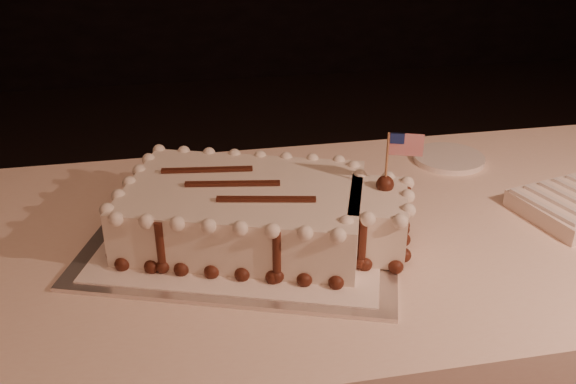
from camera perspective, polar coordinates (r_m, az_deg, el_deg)
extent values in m
cube|color=#FFDBC5|center=(1.48, 8.39, -15.34)|extent=(2.40, 0.80, 0.75)
cube|color=silver|center=(1.18, -3.81, -4.02)|extent=(0.66, 0.57, 0.01)
cube|color=white|center=(1.18, -3.82, -3.81)|extent=(0.59, 0.52, 0.00)
cube|color=white|center=(1.16, -3.90, -1.67)|extent=(0.48, 0.40, 0.10)
cube|color=white|center=(1.13, 7.91, -2.49)|extent=(0.15, 0.18, 0.10)
sphere|color=#491E12|center=(1.12, -14.53, -6.24)|extent=(0.03, 0.03, 0.03)
sphere|color=#491E12|center=(1.10, -12.04, -6.52)|extent=(0.03, 0.03, 0.03)
sphere|color=#491E12|center=(1.08, -9.46, -6.79)|extent=(0.03, 0.03, 0.03)
sphere|color=#491E12|center=(1.07, -6.81, -7.06)|extent=(0.03, 0.03, 0.03)
sphere|color=#491E12|center=(1.06, -4.10, -7.32)|extent=(0.03, 0.03, 0.03)
sphere|color=#491E12|center=(1.05, -1.34, -7.56)|extent=(0.03, 0.03, 0.03)
sphere|color=#491E12|center=(1.04, 1.47, -7.79)|extent=(0.03, 0.03, 0.03)
sphere|color=#491E12|center=(1.04, 4.31, -8.01)|extent=(0.03, 0.03, 0.03)
sphere|color=#491E12|center=(1.07, 5.01, -6.78)|extent=(0.03, 0.03, 0.03)
sphere|color=#491E12|center=(1.09, 6.85, -6.39)|extent=(0.03, 0.03, 0.03)
sphere|color=#491E12|center=(1.09, 9.56, -6.56)|extent=(0.03, 0.03, 0.03)
sphere|color=#491E12|center=(1.12, 10.26, -5.55)|extent=(0.03, 0.03, 0.03)
sphere|color=#491E12|center=(1.17, 10.22, -4.19)|extent=(0.03, 0.03, 0.03)
sphere|color=#491E12|center=(1.21, 10.19, -2.94)|extent=(0.03, 0.03, 0.03)
sphere|color=#491E12|center=(1.22, 8.61, -2.42)|extent=(0.03, 0.03, 0.03)
sphere|color=#491E12|center=(1.22, 6.21, -2.26)|extent=(0.03, 0.03, 0.03)
sphere|color=#491E12|center=(1.26, 5.66, -1.39)|extent=(0.03, 0.03, 0.03)
sphere|color=#491E12|center=(1.28, 4.39, -0.84)|extent=(0.03, 0.03, 0.03)
sphere|color=#491E12|center=(1.28, 2.10, -0.68)|extent=(0.03, 0.03, 0.03)
sphere|color=#491E12|center=(1.29, -0.17, -0.53)|extent=(0.03, 0.03, 0.03)
sphere|color=#491E12|center=(1.29, -2.42, -0.38)|extent=(0.03, 0.03, 0.03)
sphere|color=#491E12|center=(1.30, -4.64, -0.22)|extent=(0.03, 0.03, 0.03)
sphere|color=#491E12|center=(1.32, -6.82, -0.07)|extent=(0.03, 0.03, 0.03)
sphere|color=#491E12|center=(1.33, -8.96, 0.07)|extent=(0.03, 0.03, 0.03)
sphere|color=#491E12|center=(1.34, -11.06, 0.22)|extent=(0.03, 0.03, 0.03)
sphere|color=#491E12|center=(1.31, -11.92, -0.66)|extent=(0.03, 0.03, 0.03)
sphere|color=#491E12|center=(1.27, -12.67, -1.73)|extent=(0.03, 0.03, 0.03)
sphere|color=#491E12|center=(1.23, -13.48, -2.88)|extent=(0.03, 0.03, 0.03)
sphere|color=#491E12|center=(1.18, -14.34, -4.10)|extent=(0.03, 0.03, 0.03)
sphere|color=#491E12|center=(1.14, -15.26, -5.41)|extent=(0.03, 0.03, 0.03)
sphere|color=white|center=(1.07, -15.07, -2.33)|extent=(0.03, 0.03, 0.03)
sphere|color=white|center=(1.05, -12.49, -2.56)|extent=(0.03, 0.03, 0.03)
sphere|color=white|center=(1.04, -9.82, -2.79)|extent=(0.03, 0.03, 0.03)
sphere|color=white|center=(1.02, -7.08, -3.02)|extent=(0.03, 0.03, 0.03)
sphere|color=white|center=(1.01, -4.26, -3.24)|extent=(0.03, 0.03, 0.03)
sphere|color=white|center=(1.00, -1.39, -3.46)|extent=(0.03, 0.03, 0.03)
sphere|color=white|center=(1.00, 1.53, -3.68)|extent=(0.03, 0.03, 0.03)
sphere|color=white|center=(0.99, 4.48, -3.89)|extent=(0.03, 0.03, 0.03)
sphere|color=white|center=(1.03, 5.20, -2.75)|extent=(0.03, 0.03, 0.03)
sphere|color=white|center=(1.04, 7.11, -2.39)|extent=(0.03, 0.03, 0.03)
sphere|color=white|center=(1.04, 9.92, -2.57)|extent=(0.03, 0.03, 0.03)
sphere|color=white|center=(1.08, 10.64, -1.64)|extent=(0.03, 0.03, 0.03)
sphere|color=white|center=(1.12, 10.58, -0.39)|extent=(0.03, 0.03, 0.03)
sphere|color=white|center=(1.17, 10.53, 0.76)|extent=(0.03, 0.03, 0.03)
sphere|color=white|center=(1.18, 8.90, 1.25)|extent=(0.03, 0.03, 0.03)
sphere|color=white|center=(1.18, 6.42, 1.42)|extent=(0.03, 0.03, 0.03)
sphere|color=white|center=(1.22, 5.85, 2.22)|extent=(0.03, 0.03, 0.03)
sphere|color=white|center=(1.24, 4.53, 2.72)|extent=(0.03, 0.03, 0.03)
sphere|color=white|center=(1.24, 2.17, 2.87)|extent=(0.03, 0.03, 0.03)
sphere|color=white|center=(1.25, -0.17, 3.02)|extent=(0.03, 0.03, 0.03)
sphere|color=white|center=(1.26, -2.50, 3.15)|extent=(0.03, 0.03, 0.03)
sphere|color=white|center=(1.27, -4.78, 3.28)|extent=(0.03, 0.03, 0.03)
sphere|color=white|center=(1.28, -7.03, 3.40)|extent=(0.03, 0.03, 0.03)
sphere|color=white|center=(1.29, -9.24, 3.52)|extent=(0.03, 0.03, 0.03)
sphere|color=white|center=(1.31, -11.39, 3.62)|extent=(0.03, 0.03, 0.03)
sphere|color=white|center=(1.27, -12.29, 2.82)|extent=(0.03, 0.03, 0.03)
sphere|color=white|center=(1.23, -13.08, 1.83)|extent=(0.03, 0.03, 0.03)
sphere|color=white|center=(1.19, -13.92, 0.78)|extent=(0.03, 0.03, 0.03)
sphere|color=white|center=(1.14, -14.83, -0.36)|extent=(0.03, 0.03, 0.03)
sphere|color=white|center=(1.10, -15.81, -1.58)|extent=(0.03, 0.03, 0.03)
cylinder|color=#491E12|center=(1.07, -11.28, -4.76)|extent=(0.01, 0.01, 0.09)
sphere|color=#491E12|center=(1.09, -11.09, -6.52)|extent=(0.02, 0.02, 0.02)
cylinder|color=#491E12|center=(1.03, -1.01, -5.68)|extent=(0.01, 0.01, 0.09)
sphere|color=#491E12|center=(1.05, -0.99, -7.49)|extent=(0.02, 0.02, 0.02)
cylinder|color=#491E12|center=(1.07, 6.62, -4.50)|extent=(0.01, 0.01, 0.09)
sphere|color=#491E12|center=(1.09, 6.51, -6.27)|extent=(0.02, 0.02, 0.02)
cylinder|color=#491E12|center=(1.17, 10.37, -1.64)|extent=(0.01, 0.01, 0.09)
sphere|color=#491E12|center=(1.19, 10.21, -3.31)|extent=(0.02, 0.02, 0.02)
cylinder|color=#491E12|center=(1.25, 5.80, 0.70)|extent=(0.01, 0.01, 0.09)
sphere|color=#491E12|center=(1.27, 5.72, -0.89)|extent=(0.02, 0.02, 0.02)
cylinder|color=#491E12|center=(1.28, -2.74, 1.30)|extent=(0.01, 0.01, 0.09)
sphere|color=#491E12|center=(1.29, -2.70, -0.27)|extent=(0.02, 0.02, 0.02)
cylinder|color=#491E12|center=(1.32, -10.95, 1.81)|extent=(0.01, 0.01, 0.09)
sphere|color=#491E12|center=(1.34, -10.81, 0.28)|extent=(0.02, 0.02, 0.02)
cylinder|color=#491E12|center=(1.18, -14.23, -1.89)|extent=(0.01, 0.01, 0.09)
sphere|color=#491E12|center=(1.20, -14.02, -3.54)|extent=(0.02, 0.02, 0.02)
cube|color=#491E12|center=(1.19, -7.21, 1.99)|extent=(0.17, 0.03, 0.01)
cube|color=#491E12|center=(1.14, -4.96, 0.76)|extent=(0.17, 0.04, 0.01)
cube|color=#491E12|center=(1.08, -1.95, -0.63)|extent=(0.17, 0.04, 0.01)
sphere|color=#491E12|center=(1.13, 8.62, 0.68)|extent=(0.03, 0.03, 0.03)
cylinder|color=#B1744C|center=(1.12, 8.75, 2.40)|extent=(0.00, 0.00, 0.12)
cube|color=red|center=(1.10, 10.49, 4.16)|extent=(0.06, 0.02, 0.04)
cube|color=navy|center=(1.10, 9.70, 4.73)|extent=(0.02, 0.01, 0.02)
cube|color=white|center=(1.31, 21.71, -1.22)|extent=(0.06, 0.16, 0.01)
cube|color=white|center=(1.33, 22.85, -0.89)|extent=(0.06, 0.16, 0.01)
cube|color=white|center=(1.36, 23.95, -0.56)|extent=(0.06, 0.16, 0.01)
cylinder|color=white|center=(1.53, 14.10, 2.93)|extent=(0.16, 0.16, 0.01)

